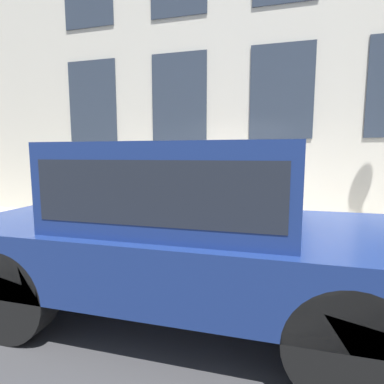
# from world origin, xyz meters

# --- Properties ---
(ground_plane) EXTENTS (80.00, 80.00, 0.00)m
(ground_plane) POSITION_xyz_m (0.00, 0.00, 0.00)
(ground_plane) COLOR #38383A
(sidewalk) EXTENTS (2.65, 60.00, 0.13)m
(sidewalk) POSITION_xyz_m (1.33, 0.00, 0.07)
(sidewalk) COLOR #A8A093
(sidewalk) RESTS_ON ground_plane
(building_facade) EXTENTS (0.33, 40.00, 8.14)m
(building_facade) POSITION_xyz_m (2.80, -0.00, 4.07)
(building_facade) COLOR beige
(building_facade) RESTS_ON ground_plane
(fire_hydrant) EXTENTS (0.31, 0.43, 0.76)m
(fire_hydrant) POSITION_xyz_m (0.57, 0.14, 0.52)
(fire_hydrant) COLOR red
(fire_hydrant) RESTS_ON sidewalk
(person) EXTENTS (0.39, 0.26, 1.62)m
(person) POSITION_xyz_m (1.10, 0.55, 1.10)
(person) COLOR #998466
(person) RESTS_ON sidewalk
(parked_car_navy_near) EXTENTS (1.85, 4.37, 1.75)m
(parked_car_navy_near) POSITION_xyz_m (-1.36, -0.15, 0.97)
(parked_car_navy_near) COLOR black
(parked_car_navy_near) RESTS_ON ground_plane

